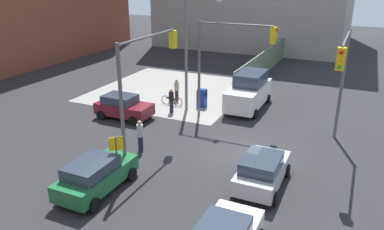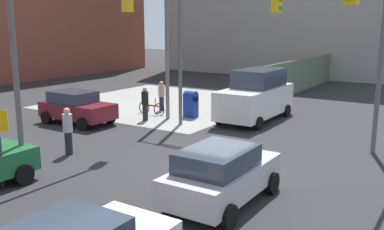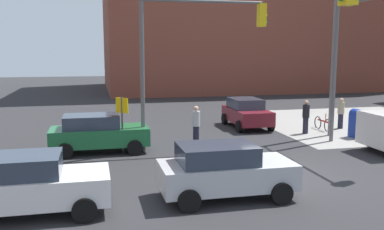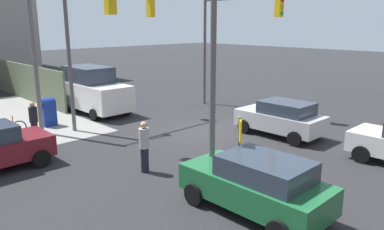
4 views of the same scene
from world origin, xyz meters
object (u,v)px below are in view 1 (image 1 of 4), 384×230
(traffic_signal_ne_corner, at_px, (227,52))
(pedestrian_crossing, at_px, (177,89))
(sedan_green, at_px, (96,175))
(mailbox_blue, at_px, (202,97))
(pedestrian_walking_north, at_px, (140,135))
(hatchback_maroon, at_px, (123,106))
(pedestrian_waiting, at_px, (171,100))
(street_lamp_corner, at_px, (191,46))
(sedan_silver, at_px, (262,170))
(van_white_delivery, at_px, (249,91))
(traffic_signal_se_corner, at_px, (342,70))
(bicycle_leaning_on_fence, at_px, (172,101))
(traffic_signal_nw_corner, at_px, (145,73))

(traffic_signal_ne_corner, relative_size, pedestrian_crossing, 3.81)
(sedan_green, bearing_deg, mailbox_blue, 1.00)
(traffic_signal_ne_corner, distance_m, pedestrian_walking_north, 7.92)
(mailbox_blue, height_order, hatchback_maroon, hatchback_maroon)
(pedestrian_crossing, xyz_separation_m, pedestrian_waiting, (-2.60, -0.90, 0.03))
(sedan_green, relative_size, pedestrian_walking_north, 2.27)
(pedestrian_waiting, bearing_deg, street_lamp_corner, -118.97)
(sedan_silver, height_order, van_white_delivery, van_white_delivery)
(sedan_silver, distance_m, pedestrian_walking_north, 7.17)
(van_white_delivery, bearing_deg, street_lamp_corner, 122.23)
(traffic_signal_se_corner, height_order, traffic_signal_ne_corner, same)
(street_lamp_corner, distance_m, sedan_green, 12.24)
(bicycle_leaning_on_fence, bearing_deg, sedan_green, -168.63)
(traffic_signal_nw_corner, relative_size, street_lamp_corner, 0.81)
(street_lamp_corner, xyz_separation_m, sedan_silver, (-8.05, -7.35, -3.86))
(street_lamp_corner, xyz_separation_m, pedestrian_waiting, (-0.98, 1.07, -3.79))
(sedan_silver, relative_size, pedestrian_crossing, 2.31)
(van_white_delivery, bearing_deg, pedestrian_walking_north, 160.25)
(sedan_green, height_order, pedestrian_waiting, pedestrian_waiting)
(sedan_green, xyz_separation_m, pedestrian_crossing, (13.22, 2.62, 0.05))
(sedan_silver, height_order, hatchback_maroon, same)
(sedan_silver, bearing_deg, traffic_signal_nw_corner, 85.24)
(sedan_green, bearing_deg, pedestrian_crossing, 11.21)
(traffic_signal_nw_corner, height_order, sedan_silver, traffic_signal_nw_corner)
(street_lamp_corner, height_order, sedan_green, street_lamp_corner)
(traffic_signal_nw_corner, height_order, traffic_signal_se_corner, same)
(hatchback_maroon, relative_size, van_white_delivery, 0.71)
(pedestrian_walking_north, bearing_deg, traffic_signal_ne_corner, -141.75)
(sedan_green, distance_m, bicycle_leaning_on_fence, 12.27)
(traffic_signal_nw_corner, xyz_separation_m, hatchback_maroon, (4.17, 4.47, -3.80))
(mailbox_blue, xyz_separation_m, pedestrian_waiting, (-2.00, 1.50, 0.15))
(mailbox_blue, height_order, sedan_silver, sedan_silver)
(sedan_silver, xyz_separation_m, bicycle_leaning_on_fence, (8.47, 9.12, -0.50))
(mailbox_blue, bearing_deg, traffic_signal_se_corner, -112.02)
(traffic_signal_ne_corner, height_order, pedestrian_crossing, traffic_signal_ne_corner)
(street_lamp_corner, distance_m, pedestrian_walking_north, 8.11)
(hatchback_maroon, bearing_deg, van_white_delivery, -51.82)
(street_lamp_corner, height_order, bicycle_leaning_on_fence, street_lamp_corner)
(mailbox_blue, xyz_separation_m, pedestrian_walking_north, (-8.20, 0.20, 0.18))
(traffic_signal_se_corner, height_order, pedestrian_crossing, traffic_signal_se_corner)
(street_lamp_corner, xyz_separation_m, hatchback_maroon, (-3.34, 3.53, -3.86))
(traffic_signal_nw_corner, bearing_deg, traffic_signal_ne_corner, -16.01)
(traffic_signal_nw_corner, bearing_deg, street_lamp_corner, 7.06)
(sedan_green, relative_size, pedestrian_waiting, 2.35)
(street_lamp_corner, height_order, pedestrian_waiting, street_lamp_corner)
(street_lamp_corner, relative_size, hatchback_maroon, 2.10)
(mailbox_blue, bearing_deg, sedan_silver, -142.66)
(street_lamp_corner, xyz_separation_m, van_white_delivery, (2.29, -3.63, -3.42))
(sedan_green, distance_m, van_white_delivery, 14.21)
(mailbox_blue, xyz_separation_m, pedestrian_crossing, (0.60, 2.40, 0.12))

